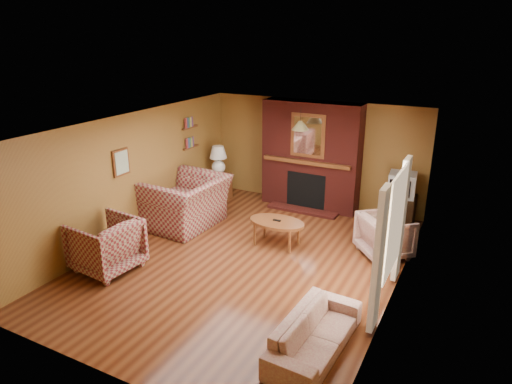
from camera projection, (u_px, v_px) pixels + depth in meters
The scene contains 20 objects.
floor at pixel (247, 260), 8.06m from camera, with size 6.50×6.50×0.00m, color #471F0F.
ceiling at pixel (246, 126), 7.25m from camera, with size 6.50×6.50×0.00m, color white.
wall_back at pixel (315, 153), 10.37m from camera, with size 6.50×6.50×0.00m, color olive.
wall_front at pixel (104, 288), 4.94m from camera, with size 6.50×6.50×0.00m, color olive.
wall_left at pixel (133, 176), 8.74m from camera, with size 6.50×6.50×0.00m, color olive.
wall_right at pixel (399, 224), 6.57m from camera, with size 6.50×6.50×0.00m, color olive.
fireplace at pixel (311, 156), 10.16m from camera, with size 2.20×0.82×2.40m.
window_right at pixel (392, 233), 6.45m from camera, with size 0.10×1.85×2.00m.
bookshelf at pixel (191, 134), 10.15m from camera, with size 0.09×0.55×0.71m.
botanical_print at pixel (121, 162), 8.36m from camera, with size 0.05×0.40×0.50m.
pendant_light at pixel (300, 125), 9.31m from camera, with size 0.36×0.36×0.48m.
plaid_loveseat at pixel (186, 202), 9.34m from camera, with size 1.58×1.38×1.02m, color maroon.
plaid_armchair at pixel (106, 245), 7.62m from camera, with size 0.96×0.99×0.90m, color maroon.
floral_sofa at pixel (315, 334), 5.71m from camera, with size 1.70×0.67×0.50m, color #BCB491.
floral_armchair at pixel (385, 235), 8.13m from camera, with size 0.82×0.84×0.76m, color #BCB491.
coffee_table at pixel (277, 223), 8.52m from camera, with size 1.07×0.66×0.50m.
side_table at pixel (219, 186), 10.91m from camera, with size 0.47×0.47×0.63m, color brown.
table_lamp at pixel (218, 158), 10.68m from camera, with size 0.41×0.41×0.67m.
tv_stand at pixel (399, 211), 9.40m from camera, with size 0.60×0.54×0.65m, color black.
crt_tv at pixel (402, 185), 9.20m from camera, with size 0.57×0.57×0.48m.
Camera 1 is at (3.45, -6.31, 3.84)m, focal length 32.00 mm.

